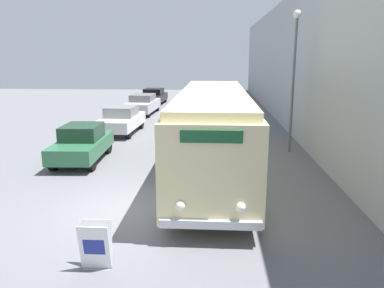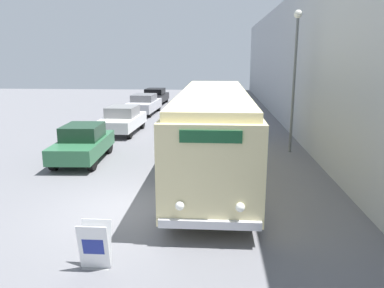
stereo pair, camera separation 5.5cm
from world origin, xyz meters
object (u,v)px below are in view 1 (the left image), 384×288
at_px(parked_car_mid, 121,120).
at_px(vintage_bus, 213,128).
at_px(parked_car_near, 82,143).
at_px(sign_board, 96,246).
at_px(parked_car_far, 143,104).
at_px(parked_car_distant, 154,96).
at_px(streetlamp, 294,62).

bearing_deg(parked_car_mid, vintage_bus, -51.99).
bearing_deg(parked_car_near, vintage_bus, -16.50).
distance_m(sign_board, parked_car_mid, 14.39).
distance_m(vintage_bus, parked_car_far, 15.77).
distance_m(parked_car_far, parked_car_distant, 5.90).
xyz_separation_m(sign_board, parked_car_far, (-3.15, 21.48, 0.26)).
distance_m(streetlamp, parked_car_mid, 10.21).
distance_m(streetlamp, parked_car_near, 9.85).
xyz_separation_m(sign_board, streetlamp, (5.90, 10.21, 3.59)).
relative_size(streetlamp, parked_car_near, 1.50).
bearing_deg(streetlamp, parked_car_distant, 118.06).
distance_m(vintage_bus, parked_car_near, 5.74).
distance_m(parked_car_mid, parked_car_far, 7.40).
distance_m(streetlamp, parked_car_distant, 19.75).
bearing_deg(vintage_bus, parked_car_near, 166.22).
xyz_separation_m(parked_car_mid, parked_car_distant, (-0.30, 13.30, -0.05)).
bearing_deg(sign_board, streetlamp, 59.98).
height_order(vintage_bus, parked_car_far, vintage_bus).
bearing_deg(sign_board, parked_car_near, 111.19).
xyz_separation_m(vintage_bus, parked_car_distant, (-5.62, 20.64, -1.02)).
relative_size(parked_car_mid, parked_car_distant, 0.92).
height_order(vintage_bus, parked_car_mid, vintage_bus).
bearing_deg(vintage_bus, parked_car_far, 110.48).
height_order(streetlamp, parked_car_mid, streetlamp).
height_order(sign_board, parked_car_mid, parked_car_mid).
bearing_deg(parked_car_distant, vintage_bus, -72.35).
bearing_deg(parked_car_mid, parked_car_distant, 93.41).
xyz_separation_m(streetlamp, parked_car_far, (-9.05, 11.27, -3.33)).
xyz_separation_m(parked_car_near, parked_car_far, (-0.02, 13.40, -0.02)).
bearing_deg(parked_car_near, parked_car_mid, 85.59).
relative_size(vintage_bus, streetlamp, 1.82).
xyz_separation_m(sign_board, parked_car_near, (-3.13, 8.08, 0.28)).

